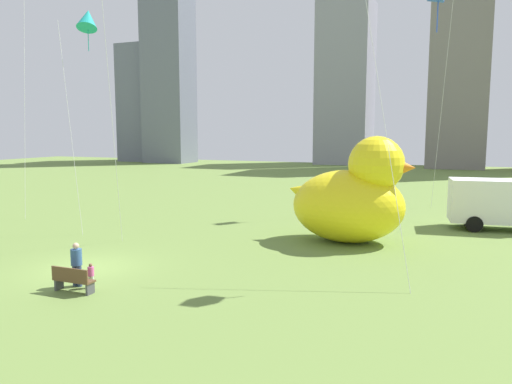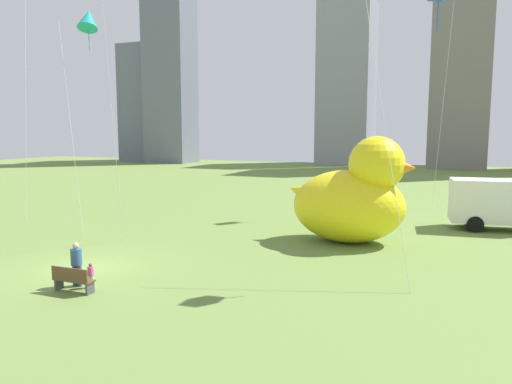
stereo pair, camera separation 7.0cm
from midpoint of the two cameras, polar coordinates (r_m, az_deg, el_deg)
name	(u,v)px [view 1 (the left image)]	position (r m, az deg, el deg)	size (l,w,h in m)	color
ground_plane	(87,269)	(20.91, -19.55, -8.55)	(140.00, 140.00, 0.00)	olive
park_bench	(72,279)	(17.95, -21.05, -9.63)	(1.53, 0.46, 0.90)	brown
person_adult	(77,262)	(18.50, -20.62, -7.82)	(0.39, 0.39, 1.59)	#38476B
person_child	(91,274)	(18.24, -19.09, -9.21)	(0.22, 0.22, 0.89)	silver
giant_inflatable_duck	(353,198)	(24.38, 11.30, -0.65)	(6.42, 4.12, 5.32)	yellow
box_truck	(501,205)	(30.34, 27.04, -1.35)	(6.00, 2.92, 2.85)	white
city_skyline	(344,63)	(82.81, 10.33, 14.80)	(74.47, 17.04, 39.79)	slate
kite_teal	(87,19)	(29.23, -19.44, 18.74)	(2.44, 2.52, 12.32)	silver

